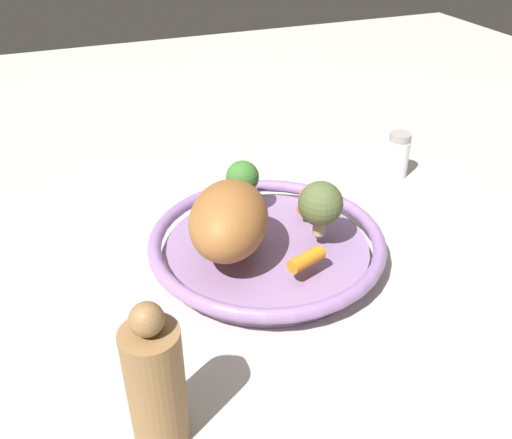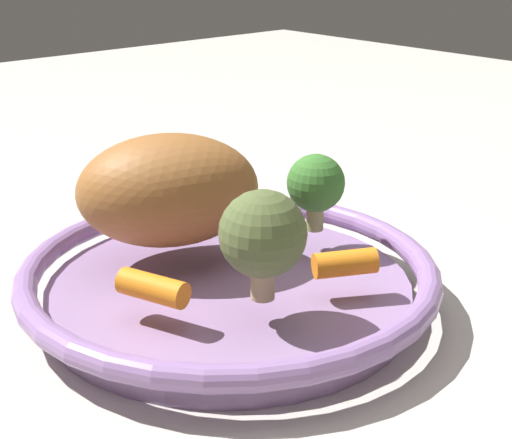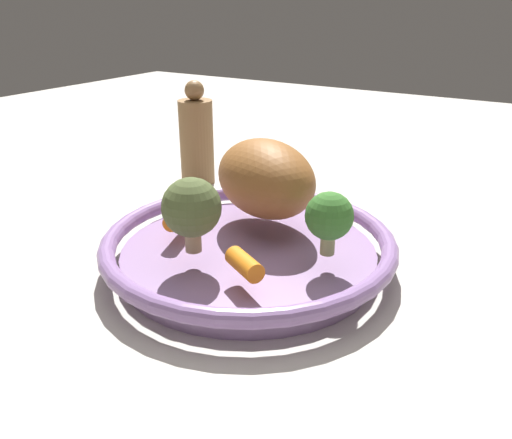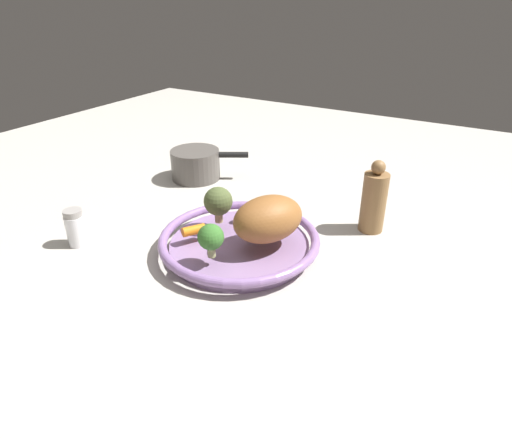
{
  "view_description": "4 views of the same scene",
  "coord_description": "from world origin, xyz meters",
  "px_view_note": "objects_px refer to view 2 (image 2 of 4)",
  "views": [
    {
      "loc": [
        0.56,
        -0.24,
        0.45
      ],
      "look_at": [
        0.01,
        -0.02,
        0.07
      ],
      "focal_mm": 38.63,
      "sensor_mm": 36.0,
      "label": 1
    },
    {
      "loc": [
        0.34,
        0.41,
        0.28
      ],
      "look_at": [
        -0.02,
        0.01,
        0.07
      ],
      "focal_mm": 54.38,
      "sensor_mm": 36.0,
      "label": 2
    },
    {
      "loc": [
        -0.28,
        0.43,
        0.28
      ],
      "look_at": [
        -0.02,
        0.02,
        0.07
      ],
      "focal_mm": 36.89,
      "sensor_mm": 36.0,
      "label": 3
    },
    {
      "loc": [
        -0.63,
        -0.41,
        0.47
      ],
      "look_at": [
        0.02,
        -0.03,
        0.07
      ],
      "focal_mm": 30.9,
      "sensor_mm": 36.0,
      "label": 4
    }
  ],
  "objects_px": {
    "serving_bowl": "(229,281)",
    "baby_carrot_right": "(345,263)",
    "roast_chicken_piece": "(168,190)",
    "broccoli_floret_edge": "(263,235)",
    "baby_carrot_left": "(153,288)",
    "broccoli_floret_large": "(320,186)"
  },
  "relations": [
    {
      "from": "broccoli_floret_large",
      "to": "roast_chicken_piece",
      "type": "bearing_deg",
      "value": -30.17
    },
    {
      "from": "serving_bowl",
      "to": "baby_carrot_left",
      "type": "bearing_deg",
      "value": 12.84
    },
    {
      "from": "serving_bowl",
      "to": "roast_chicken_piece",
      "type": "height_order",
      "value": "roast_chicken_piece"
    },
    {
      "from": "baby_carrot_right",
      "to": "broccoli_floret_large",
      "type": "relative_size",
      "value": 0.71
    },
    {
      "from": "serving_bowl",
      "to": "roast_chicken_piece",
      "type": "relative_size",
      "value": 2.25
    },
    {
      "from": "baby_carrot_right",
      "to": "broccoli_floret_edge",
      "type": "relative_size",
      "value": 0.6
    },
    {
      "from": "serving_bowl",
      "to": "baby_carrot_right",
      "type": "height_order",
      "value": "baby_carrot_right"
    },
    {
      "from": "roast_chicken_piece",
      "to": "baby_carrot_right",
      "type": "xyz_separation_m",
      "value": [
        -0.06,
        0.13,
        -0.03
      ]
    },
    {
      "from": "broccoli_floret_large",
      "to": "baby_carrot_right",
      "type": "bearing_deg",
      "value": 56.62
    },
    {
      "from": "broccoli_floret_edge",
      "to": "serving_bowl",
      "type": "bearing_deg",
      "value": -110.38
    },
    {
      "from": "serving_bowl",
      "to": "baby_carrot_right",
      "type": "relative_size",
      "value": 7.0
    },
    {
      "from": "broccoli_floret_large",
      "to": "broccoli_floret_edge",
      "type": "distance_m",
      "value": 0.13
    },
    {
      "from": "serving_bowl",
      "to": "baby_carrot_left",
      "type": "height_order",
      "value": "baby_carrot_left"
    },
    {
      "from": "roast_chicken_piece",
      "to": "baby_carrot_left",
      "type": "height_order",
      "value": "roast_chicken_piece"
    },
    {
      "from": "roast_chicken_piece",
      "to": "broccoli_floret_edge",
      "type": "xyz_separation_m",
      "value": [
        0.01,
        0.12,
        0.0
      ]
    },
    {
      "from": "roast_chicken_piece",
      "to": "baby_carrot_left",
      "type": "bearing_deg",
      "value": 47.79
    },
    {
      "from": "serving_bowl",
      "to": "broccoli_floret_edge",
      "type": "xyz_separation_m",
      "value": [
        0.02,
        0.06,
        0.06
      ]
    },
    {
      "from": "broccoli_floret_large",
      "to": "broccoli_floret_edge",
      "type": "relative_size",
      "value": 0.84
    },
    {
      "from": "serving_bowl",
      "to": "roast_chicken_piece",
      "type": "distance_m",
      "value": 0.09
    },
    {
      "from": "serving_bowl",
      "to": "baby_carrot_right",
      "type": "distance_m",
      "value": 0.09
    },
    {
      "from": "roast_chicken_piece",
      "to": "baby_carrot_right",
      "type": "height_order",
      "value": "roast_chicken_piece"
    },
    {
      "from": "broccoli_floret_large",
      "to": "broccoli_floret_edge",
      "type": "xyz_separation_m",
      "value": [
        0.12,
        0.06,
        0.01
      ]
    }
  ]
}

